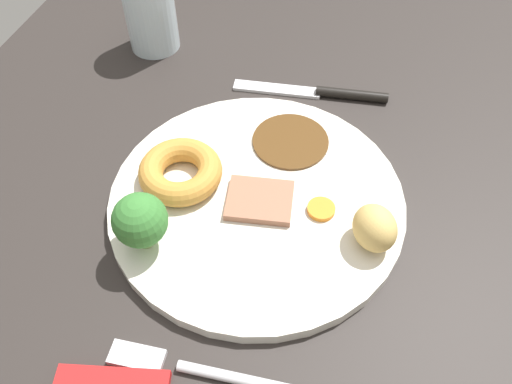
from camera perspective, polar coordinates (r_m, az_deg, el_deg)
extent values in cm
cube|color=#2B2623|center=(53.40, 2.37, -3.11)|extent=(120.00, 84.00, 3.60)
cylinder|color=silver|center=(51.55, 0.00, -1.18)|extent=(29.15, 29.15, 1.40)
cylinder|color=#563819|center=(56.05, 3.80, 5.59)|extent=(8.20, 8.20, 0.30)
cube|color=#9E664C|center=(50.35, 0.41, -0.91)|extent=(6.05, 7.04, 0.80)
torus|color=#C68938|center=(52.08, -8.33, 2.16)|extent=(8.37, 8.37, 2.45)
ellipsoid|color=#D8B260|center=(47.53, 12.89, -3.87)|extent=(5.90, 5.71, 4.22)
cylinder|color=orange|center=(50.03, 7.07, -2.21)|extent=(2.71, 2.71, 0.53)
cylinder|color=#8CB766|center=(48.29, -12.07, -4.86)|extent=(1.39, 1.39, 1.83)
sphere|color=#387A33|center=(46.17, -12.61, -3.03)|extent=(4.94, 4.94, 4.94)
cylinder|color=silver|center=(43.56, -2.27, -19.71)|extent=(1.52, 9.54, 0.90)
cube|color=silver|center=(45.31, -12.93, -17.22)|extent=(2.29, 4.62, 0.60)
cylinder|color=black|center=(63.90, 10.45, 10.47)|extent=(2.21, 8.58, 1.20)
cube|color=silver|center=(64.26, 2.28, 11.20)|extent=(2.95, 10.63, 0.40)
cylinder|color=silver|center=(69.80, -11.60, 19.11)|extent=(6.38, 6.38, 10.82)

